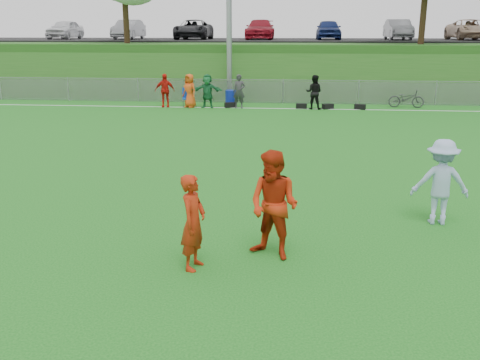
# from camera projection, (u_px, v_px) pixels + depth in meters

# --- Properties ---
(ground) EXTENTS (120.00, 120.00, 0.00)m
(ground) POSITION_uv_depth(u_px,v_px,m) (260.00, 251.00, 9.78)
(ground) COLOR #125614
(ground) RESTS_ON ground
(sideline_far) EXTENTS (60.00, 0.10, 0.01)m
(sideline_far) POSITION_uv_depth(u_px,v_px,m) (282.00, 109.00, 27.01)
(sideline_far) COLOR white
(sideline_far) RESTS_ON ground
(fence) EXTENTS (58.00, 0.06, 1.30)m
(fence) POSITION_uv_depth(u_px,v_px,m) (283.00, 91.00, 28.74)
(fence) COLOR gray
(fence) RESTS_ON ground
(berm) EXTENTS (120.00, 18.00, 3.00)m
(berm) POSITION_uv_depth(u_px,v_px,m) (286.00, 62.00, 39.04)
(berm) COLOR #1F5417
(berm) RESTS_ON ground
(parking_lot) EXTENTS (120.00, 12.00, 0.10)m
(parking_lot) POSITION_uv_depth(u_px,v_px,m) (287.00, 40.00, 40.53)
(parking_lot) COLOR black
(parking_lot) RESTS_ON berm
(car_row) EXTENTS (32.04, 5.18, 1.44)m
(car_row) POSITION_uv_depth(u_px,v_px,m) (271.00, 30.00, 39.47)
(car_row) COLOR silver
(car_row) RESTS_ON parking_lot
(spectator_row) EXTENTS (8.58, 0.92, 1.69)m
(spectator_row) POSITION_uv_depth(u_px,v_px,m) (223.00, 91.00, 27.06)
(spectator_row) COLOR red
(spectator_row) RESTS_ON ground
(gear_bags) EXTENTS (7.16, 0.49, 0.26)m
(gear_bags) POSITION_uv_depth(u_px,v_px,m) (304.00, 106.00, 26.96)
(gear_bags) COLOR black
(gear_bags) RESTS_ON ground
(player_red_left) EXTENTS (0.51, 0.67, 1.64)m
(player_red_left) POSITION_uv_depth(u_px,v_px,m) (193.00, 222.00, 8.87)
(player_red_left) COLOR #A4230B
(player_red_left) RESTS_ON ground
(player_red_center) EXTENTS (1.17, 1.09, 1.93)m
(player_red_center) POSITION_uv_depth(u_px,v_px,m) (274.00, 205.00, 9.25)
(player_red_center) COLOR #B8280C
(player_red_center) RESTS_ON ground
(player_blue) EXTENTS (1.19, 0.73, 1.78)m
(player_blue) POSITION_uv_depth(u_px,v_px,m) (441.00, 182.00, 10.93)
(player_blue) COLOR #99AFD4
(player_blue) RESTS_ON ground
(recycling_bin) EXTENTS (0.66, 0.66, 0.82)m
(recycling_bin) POSITION_uv_depth(u_px,v_px,m) (231.00, 98.00, 27.82)
(recycling_bin) COLOR #0E229E
(recycling_bin) RESTS_ON ground
(camp_chair) EXTENTS (0.63, 0.64, 0.97)m
(camp_chair) POSITION_uv_depth(u_px,v_px,m) (188.00, 101.00, 27.61)
(camp_chair) COLOR #1042B4
(camp_chair) RESTS_ON ground
(bicycle) EXTENTS (1.81, 0.80, 0.92)m
(bicycle) POSITION_uv_depth(u_px,v_px,m) (406.00, 99.00, 27.25)
(bicycle) COLOR #292A2C
(bicycle) RESTS_ON ground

